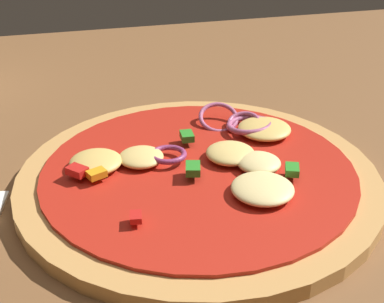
# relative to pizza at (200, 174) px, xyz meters

# --- Properties ---
(dining_table) EXTENTS (1.39, 1.03, 0.03)m
(dining_table) POSITION_rel_pizza_xyz_m (0.01, -0.01, -0.02)
(dining_table) COLOR brown
(dining_table) RESTS_ON ground
(pizza) EXTENTS (0.30, 0.30, 0.03)m
(pizza) POSITION_rel_pizza_xyz_m (0.00, 0.00, 0.00)
(pizza) COLOR tan
(pizza) RESTS_ON dining_table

